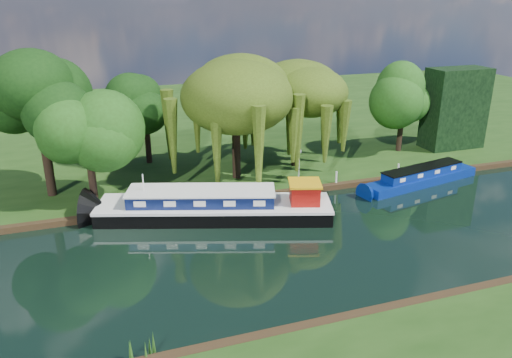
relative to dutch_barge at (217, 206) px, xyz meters
name	(u,v)px	position (x,y,z in m)	size (l,w,h in m)	color
ground	(354,236)	(7.95, -5.91, -0.88)	(120.00, 120.00, 0.00)	black
far_bank	(221,119)	(7.95, 28.09, -0.65)	(120.00, 52.00, 0.45)	#17360E
dutch_barge	(217,206)	(0.00, 0.00, 0.00)	(17.13, 8.79, 3.54)	black
narrowboat	(422,177)	(18.26, 0.91, -0.28)	(11.68, 4.12, 1.68)	navy
red_dinghy	(191,219)	(-1.84, 0.35, -0.88)	(2.38, 3.34, 0.69)	maroon
willow_left	(236,95)	(3.47, 6.46, 6.67)	(8.16, 8.16, 9.78)	black
willow_right	(297,98)	(9.50, 7.81, 5.77)	(6.98, 6.98, 8.50)	black
tree_far_left	(87,133)	(-8.30, 4.19, 5.13)	(5.03, 5.03, 8.11)	black
tree_far_back	(39,107)	(-11.41, 7.34, 6.59)	(6.00, 6.00, 10.09)	black
tree_far_mid	(145,107)	(-3.11, 12.95, 4.83)	(4.65, 4.65, 7.61)	black
tree_far_right	(404,99)	(21.13, 8.62, 4.81)	(4.65, 4.65, 7.61)	black
conifer_hedge	(455,108)	(26.95, 8.09, 3.57)	(6.00, 3.00, 8.00)	black
lamppost	(299,156)	(8.45, 4.59, 1.54)	(0.36, 0.36, 2.56)	silver
mooring_posts	(298,182)	(7.45, 2.49, 0.07)	(19.16, 0.16, 1.00)	silver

